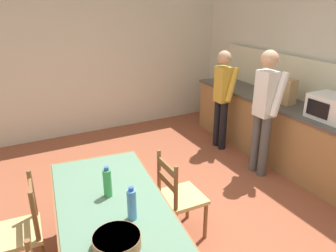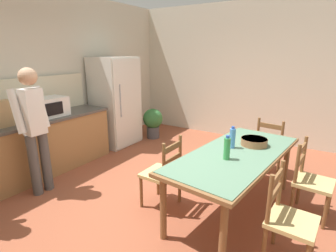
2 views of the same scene
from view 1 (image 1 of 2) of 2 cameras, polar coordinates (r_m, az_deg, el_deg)
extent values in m
plane|color=brown|center=(3.55, 1.07, -18.80)|extent=(8.32, 8.32, 0.00)
cube|color=beige|center=(5.83, -14.79, 12.57)|extent=(0.12, 5.20, 2.90)
cube|color=#9E7042|center=(5.11, 18.98, -1.12)|extent=(3.40, 0.62, 0.85)
cube|color=#4C4742|center=(4.96, 19.60, 3.64)|extent=(3.44, 0.66, 0.04)
cube|color=#B7BCC1|center=(5.48, 13.86, 5.96)|extent=(0.52, 0.38, 0.02)
cube|color=beige|center=(5.11, 22.46, 7.49)|extent=(3.40, 0.03, 0.60)
cube|color=white|center=(4.45, 26.66, 2.87)|extent=(0.50, 0.38, 0.30)
cube|color=black|center=(4.33, 24.58, 2.72)|extent=(0.30, 0.01, 0.19)
cube|color=tan|center=(4.86, 19.95, 5.71)|extent=(0.24, 0.16, 0.36)
cylinder|color=brown|center=(3.59, -17.43, -12.35)|extent=(0.07, 0.07, 0.71)
cylinder|color=brown|center=(3.66, -6.79, -10.70)|extent=(0.07, 0.07, 0.71)
cube|color=brown|center=(2.64, -9.15, -15.28)|extent=(2.14, 1.11, 0.04)
cube|color=#567A60|center=(2.63, -9.19, -14.86)|extent=(2.06, 1.06, 0.01)
cylinder|color=green|center=(2.77, -10.50, -9.76)|extent=(0.07, 0.07, 0.24)
cylinder|color=#2D51B2|center=(2.70, -10.70, -7.32)|extent=(0.04, 0.04, 0.03)
cylinder|color=#4C8ED6|center=(2.49, -6.33, -13.46)|extent=(0.07, 0.07, 0.24)
cylinder|color=#2D51B2|center=(2.41, -6.46, -10.83)|extent=(0.04, 0.04, 0.03)
cylinder|color=#9E6642|center=(2.31, -8.90, -19.24)|extent=(0.32, 0.32, 0.09)
cylinder|color=#9E6642|center=(2.29, -8.95, -18.58)|extent=(0.31, 0.31, 0.02)
cylinder|color=brown|center=(3.44, 6.53, -16.09)|extent=(0.04, 0.04, 0.41)
cylinder|color=brown|center=(3.69, 3.43, -13.08)|extent=(0.04, 0.04, 0.41)
cylinder|color=brown|center=(3.30, 1.31, -17.80)|extent=(0.04, 0.04, 0.41)
cylinder|color=brown|center=(3.56, -1.48, -14.50)|extent=(0.04, 0.04, 0.41)
cube|color=tan|center=(3.36, 2.50, -12.25)|extent=(0.43, 0.41, 0.04)
cylinder|color=brown|center=(3.02, 1.39, -10.84)|extent=(0.04, 0.04, 0.46)
cylinder|color=brown|center=(3.30, -1.56, -7.83)|extent=(0.04, 0.04, 0.46)
cube|color=brown|center=(3.09, -0.16, -7.22)|extent=(0.36, 0.03, 0.07)
cube|color=brown|center=(3.17, -0.16, -9.63)|extent=(0.36, 0.03, 0.07)
cylinder|color=brown|center=(3.48, -27.21, -18.21)|extent=(0.04, 0.04, 0.41)
cylinder|color=brown|center=(3.46, -21.38, -17.48)|extent=(0.04, 0.04, 0.41)
cube|color=tan|center=(3.19, -24.88, -16.68)|extent=(0.45, 0.43, 0.04)
cylinder|color=brown|center=(3.19, -22.55, -10.78)|extent=(0.04, 0.04, 0.46)
cylinder|color=brown|center=(2.89, -22.21, -14.41)|extent=(0.04, 0.04, 0.46)
cube|color=brown|center=(2.97, -22.74, -10.44)|extent=(0.36, 0.05, 0.07)
cube|color=brown|center=(3.05, -22.32, -12.87)|extent=(0.36, 0.05, 0.07)
cylinder|color=black|center=(5.37, 8.58, 0.50)|extent=(0.12, 0.12, 0.77)
cylinder|color=black|center=(5.25, 9.55, -0.04)|extent=(0.12, 0.12, 0.77)
cube|color=gold|center=(5.11, 9.50, 7.15)|extent=(0.22, 0.18, 0.55)
sphere|color=tan|center=(5.02, 9.79, 11.68)|extent=(0.21, 0.21, 0.21)
cylinder|color=gold|center=(5.26, 9.07, 7.86)|extent=(0.09, 0.21, 0.52)
cylinder|color=gold|center=(5.03, 11.13, 7.08)|extent=(0.09, 0.21, 0.52)
cylinder|color=#4C4C4C|center=(4.69, 15.02, -2.79)|extent=(0.13, 0.13, 0.84)
cylinder|color=#4C4C4C|center=(4.58, 16.41, -3.54)|extent=(0.13, 0.13, 0.84)
cube|color=white|center=(4.39, 16.65, 5.39)|extent=(0.24, 0.19, 0.60)
sphere|color=tan|center=(4.30, 17.29, 11.10)|extent=(0.22, 0.22, 0.22)
cylinder|color=white|center=(4.55, 15.88, 6.35)|extent=(0.09, 0.23, 0.57)
cylinder|color=white|center=(4.32, 18.85, 5.23)|extent=(0.09, 0.23, 0.57)
camera|label=2|loc=(4.88, -31.23, 13.69)|focal=28.00mm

